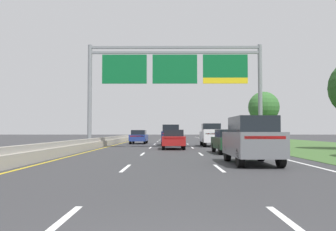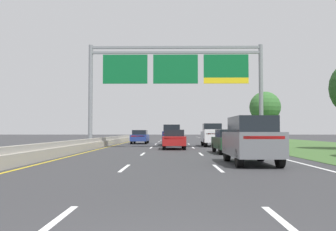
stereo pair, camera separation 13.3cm
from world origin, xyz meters
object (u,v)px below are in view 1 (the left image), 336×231
at_px(car_red_centre_lane_sedan, 173,139).
at_px(car_blue_left_lane_sedan, 139,137).
at_px(overhead_sign_gantry, 175,74).
at_px(car_navy_centre_lane_suv, 170,135).
at_px(car_grey_right_lane_suv, 252,139).
at_px(roadside_tree_far, 264,107).
at_px(car_darkgreen_right_lane_sedan, 229,141).
at_px(pickup_truck_white, 212,135).

bearing_deg(car_red_centre_lane_sedan, car_blue_left_lane_sedan, 16.75).
relative_size(overhead_sign_gantry, car_navy_centre_lane_suv, 3.18).
relative_size(car_grey_right_lane_suv, roadside_tree_far, 0.77).
height_order(car_red_centre_lane_sedan, car_darkgreen_right_lane_sedan, same).
bearing_deg(overhead_sign_gantry, pickup_truck_white, 48.72).
bearing_deg(overhead_sign_gantry, car_darkgreen_right_lane_sedan, -64.24).
bearing_deg(car_navy_centre_lane_suv, car_blue_left_lane_sedan, 39.69).
distance_m(car_darkgreen_right_lane_sedan, car_navy_centre_lane_suv, 14.55).
bearing_deg(pickup_truck_white, overhead_sign_gantry, 139.14).
distance_m(car_red_centre_lane_sedan, car_navy_centre_lane_suv, 8.29).
xyz_separation_m(pickup_truck_white, car_navy_centre_lane_suv, (-4.00, 2.67, 0.02)).
xyz_separation_m(overhead_sign_gantry, car_navy_centre_lane_suv, (-0.38, 6.79, -5.27)).
bearing_deg(car_red_centre_lane_sedan, overhead_sign_gantry, -5.83).
relative_size(pickup_truck_white, car_blue_left_lane_sedan, 1.22).
height_order(car_red_centre_lane_sedan, roadside_tree_far, roadside_tree_far).
bearing_deg(car_navy_centre_lane_suv, car_grey_right_lane_suv, -171.62).
relative_size(car_grey_right_lane_suv, car_navy_centre_lane_suv, 1.00).
relative_size(car_red_centre_lane_sedan, roadside_tree_far, 0.72).
distance_m(pickup_truck_white, car_blue_left_lane_sedan, 10.31).
height_order(overhead_sign_gantry, car_navy_centre_lane_suv, overhead_sign_gantry).
bearing_deg(car_red_centre_lane_sedan, car_grey_right_lane_suv, -166.67).
bearing_deg(car_red_centre_lane_sedan, roadside_tree_far, -38.59).
relative_size(car_blue_left_lane_sedan, car_grey_right_lane_suv, 0.94).
bearing_deg(car_grey_right_lane_suv, overhead_sign_gantry, 11.43).
distance_m(car_red_centre_lane_sedan, car_grey_right_lane_suv, 14.16).
distance_m(pickup_truck_white, car_grey_right_lane_suv, 19.37).
distance_m(pickup_truck_white, car_red_centre_lane_sedan, 6.76).
bearing_deg(car_red_centre_lane_sedan, car_darkgreen_right_lane_sedan, -148.18).
bearing_deg(roadside_tree_far, car_grey_right_lane_suv, -105.16).
bearing_deg(car_navy_centre_lane_suv, pickup_truck_white, -124.65).
bearing_deg(car_darkgreen_right_lane_sedan, car_red_centre_lane_sedan, 30.97).
bearing_deg(car_blue_left_lane_sedan, car_navy_centre_lane_suv, -138.63).
relative_size(car_blue_left_lane_sedan, car_navy_centre_lane_suv, 0.93).
bearing_deg(car_darkgreen_right_lane_sedan, roadside_tree_far, -21.58).
bearing_deg(roadside_tree_far, overhead_sign_gantry, -130.95).
bearing_deg(pickup_truck_white, roadside_tree_far, -40.36).
xyz_separation_m(overhead_sign_gantry, car_blue_left_lane_sedan, (-4.03, 11.04, -5.55)).
height_order(overhead_sign_gantry, roadside_tree_far, overhead_sign_gantry).
distance_m(car_navy_centre_lane_suv, roadside_tree_far, 12.81).
distance_m(overhead_sign_gantry, roadside_tree_far, 16.48).
height_order(car_red_centre_lane_sedan, car_grey_right_lane_suv, car_grey_right_lane_suv).
xyz_separation_m(pickup_truck_white, car_red_centre_lane_sedan, (-3.76, -5.61, -0.26)).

